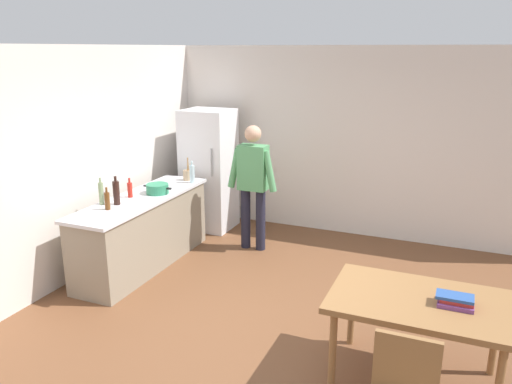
{
  "coord_description": "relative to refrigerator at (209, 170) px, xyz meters",
  "views": [
    {
      "loc": [
        1.59,
        -4.12,
        2.66
      ],
      "look_at": [
        -0.55,
        0.99,
        1.08
      ],
      "focal_mm": 35.41,
      "sensor_mm": 36.0,
      "label": 1
    }
  ],
  "objects": [
    {
      "name": "bottle_vinegar_tall",
      "position": [
        -0.34,
        -2.03,
        0.14
      ],
      "size": [
        0.06,
        0.06,
        0.32
      ],
      "color": "gray",
      "rests_on": "kitchen_counter"
    },
    {
      "name": "utensil_jar",
      "position": [
        0.01,
        -0.66,
        0.08
      ],
      "size": [
        0.11,
        0.11,
        0.32
      ],
      "color": "tan",
      "rests_on": "kitchen_counter"
    },
    {
      "name": "wall_left",
      "position": [
        -0.7,
        -2.2,
        0.45
      ],
      "size": [
        0.12,
        5.6,
        2.7
      ],
      "primitive_type": "cube",
      "color": "silver",
      "rests_on": "ground_plane"
    },
    {
      "name": "book_stack",
      "position": [
        3.56,
        -2.7,
        -0.11
      ],
      "size": [
        0.28,
        0.21,
        0.09
      ],
      "color": "#753D7F",
      "rests_on": "dining_table"
    },
    {
      "name": "dining_table",
      "position": [
        3.3,
        -2.7,
        -0.23
      ],
      "size": [
        1.4,
        0.9,
        0.75
      ],
      "color": "olive",
      "rests_on": "ground_plane"
    },
    {
      "name": "kitchen_counter",
      "position": [
        -0.1,
        -1.6,
        -0.45
      ],
      "size": [
        0.64,
        2.2,
        0.9
      ],
      "color": "gray",
      "rests_on": "ground_plane"
    },
    {
      "name": "bottle_sauce_red",
      "position": [
        -0.22,
        -1.65,
        0.1
      ],
      "size": [
        0.06,
        0.06,
        0.24
      ],
      "color": "#B22319",
      "rests_on": "kitchen_counter"
    },
    {
      "name": "cooking_pot",
      "position": [
        -0.0,
        -1.38,
        0.06
      ],
      "size": [
        0.4,
        0.28,
        0.12
      ],
      "color": "#2D845B",
      "rests_on": "kitchen_counter"
    },
    {
      "name": "bottle_wine_dark",
      "position": [
        -0.18,
        -1.96,
        0.15
      ],
      "size": [
        0.08,
        0.08,
        0.34
      ],
      "color": "black",
      "rests_on": "kitchen_counter"
    },
    {
      "name": "bottle_water_clear",
      "position": [
        0.15,
        -0.76,
        0.13
      ],
      "size": [
        0.07,
        0.07,
        0.3
      ],
      "color": "silver",
      "rests_on": "kitchen_counter"
    },
    {
      "name": "bottle_beer_brown",
      "position": [
        -0.15,
        -2.16,
        0.11
      ],
      "size": [
        0.06,
        0.06,
        0.26
      ],
      "color": "#5B3314",
      "rests_on": "kitchen_counter"
    },
    {
      "name": "wall_back",
      "position": [
        1.9,
        0.6,
        0.45
      ],
      "size": [
        6.4,
        0.12,
        2.7
      ],
      "primitive_type": "cube",
      "color": "silver",
      "rests_on": "ground_plane"
    },
    {
      "name": "person",
      "position": [
        0.95,
        -0.55,
        0.08
      ],
      "size": [
        0.7,
        0.22,
        1.7
      ],
      "color": "#1E1E2D",
      "rests_on": "ground_plane"
    },
    {
      "name": "ground_plane",
      "position": [
        1.9,
        -2.4,
        -0.9
      ],
      "size": [
        14.0,
        14.0,
        0.0
      ],
      "primitive_type": "plane",
      "color": "brown"
    },
    {
      "name": "refrigerator",
      "position": [
        0.0,
        0.0,
        0.0
      ],
      "size": [
        0.7,
        0.67,
        1.8
      ],
      "color": "white",
      "rests_on": "ground_plane"
    }
  ]
}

